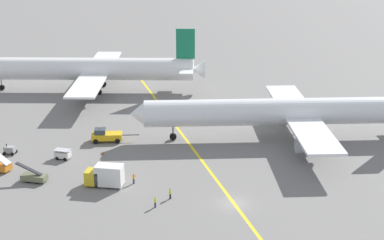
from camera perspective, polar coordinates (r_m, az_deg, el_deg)
The scene contains 13 objects.
ground_plane at distance 86.66m, azimuth 4.09°, elevation -8.09°, with size 600.00×600.00×0.00m, color slate.
taxiway_stripe at distance 95.22m, azimuth 2.05°, elevation -5.41°, with size 0.50×120.00×0.01m, color yellow.
airliner_at_gate_left at distance 141.39m, azimuth -10.14°, elevation 4.88°, with size 56.54×42.51×15.00m.
airliner_being_pushed at distance 110.51m, azimuth 9.44°, elevation 0.77°, with size 58.44×39.20×15.24m.
pushback_tug at distance 109.86m, azimuth -8.38°, elevation -1.48°, with size 8.85×3.19×2.79m.
gse_gpu_cart_small at distance 107.97m, azimuth -17.33°, elevation -2.79°, with size 2.49×2.17×1.90m.
gse_baggage_cart_trailing at distance 103.48m, azimuth -12.48°, elevation -3.27°, with size 3.13×2.54×1.71m.
gse_catering_truck_tall at distance 91.90m, azimuth -8.47°, elevation -5.37°, with size 6.29×4.01×3.50m.
gse_belt_loader_portside at distance 96.05m, azimuth -15.15°, elevation -5.35°, with size 5.04×3.11×3.02m.
ground_crew_wing_walker_right at distance 87.43m, azimuth -2.13°, elevation -7.17°, with size 0.36×0.50×1.63m.
ground_crew_ramp_agent_by_cones at distance 85.13m, azimuth -3.61°, elevation -7.98°, with size 0.36×0.36×1.61m.
ground_crew_marshaller_foreground at distance 92.49m, azimuth -5.71°, elevation -5.68°, with size 0.50×0.36×1.70m.
traffic_cone_nose_left at distance 104.42m, azimuth -8.69°, elevation -3.16°, with size 0.44×0.44×0.60m.
Camera 1 is at (-17.05, -75.01, 39.90)m, focal length 54.75 mm.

